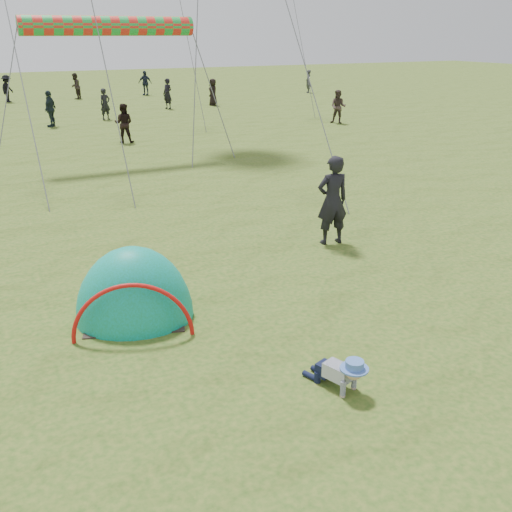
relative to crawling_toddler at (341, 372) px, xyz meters
name	(u,v)px	position (x,y,z in m)	size (l,w,h in m)	color
ground	(368,359)	(0.77, 0.43, -0.26)	(140.00, 140.00, 0.00)	#264C15
crawling_toddler	(341,372)	(0.00, 0.00, 0.00)	(0.47, 0.68, 0.52)	black
popup_tent	(136,318)	(-1.87, 3.18, -0.26)	(1.90, 1.56, 2.45)	#117E40
standing_adult	(332,200)	(2.97, 4.76, 0.72)	(0.71, 0.47, 1.96)	black
crowd_person_0	(105,104)	(2.87, 26.38, 0.55)	(0.59, 0.39, 1.62)	black
crowd_person_1	(124,123)	(2.03, 19.13, 0.55)	(0.79, 0.61, 1.62)	black
crowd_person_2	(145,83)	(8.42, 38.00, 0.62)	(1.03, 0.43, 1.75)	#1C2334
crowd_person_4	(213,92)	(10.49, 29.80, 0.57)	(0.81, 0.53, 1.65)	black
crowd_person_6	(168,94)	(7.33, 29.37, 0.64)	(0.65, 0.43, 1.79)	black
crowd_person_7	(338,107)	(13.27, 19.74, 0.57)	(0.81, 0.63, 1.66)	#3D2F2C
crowd_person_8	(50,109)	(-0.11, 25.05, 0.61)	(1.02, 0.43, 1.75)	#1C282E
crowd_person_9	(7,89)	(-1.13, 37.61, 0.62)	(1.14, 0.65, 1.76)	black
crowd_person_12	(308,81)	(20.27, 34.19, 0.59)	(0.62, 0.41, 1.70)	#303034
crowd_person_13	(75,86)	(3.30, 37.65, 0.61)	(0.85, 0.66, 1.74)	black
rainbow_tube_kite	(109,26)	(0.97, 15.62, 4.33)	(0.64, 0.64, 5.83)	red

